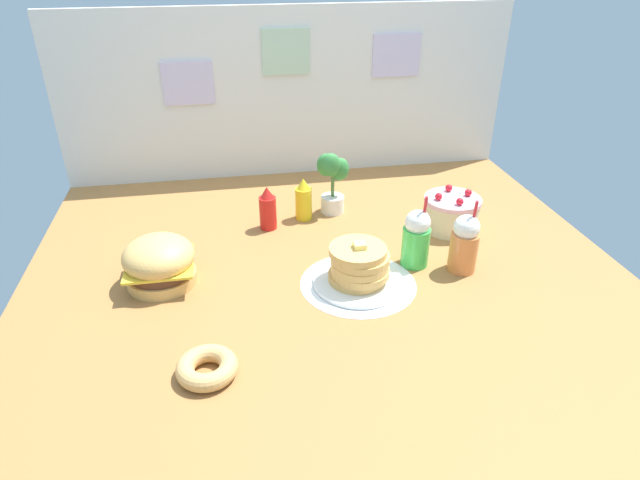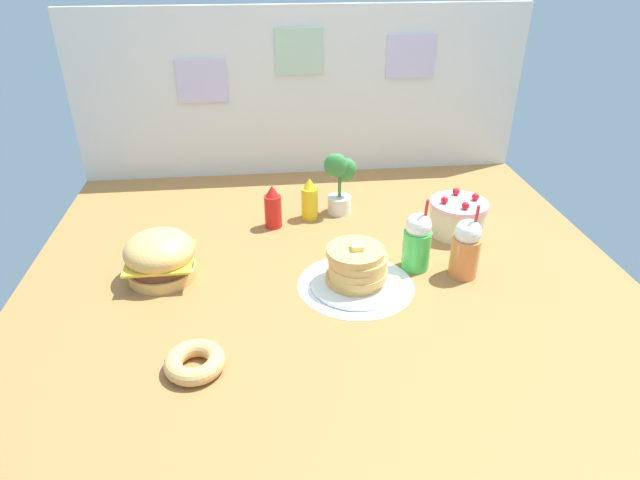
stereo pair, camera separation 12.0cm
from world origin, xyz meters
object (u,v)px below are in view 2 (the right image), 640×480
layer_cake (458,217)px  ketchup_bottle (273,208)px  donut_pink_glaze (195,362)px  mustard_bottle (310,200)px  burger (160,257)px  cream_soda_cup (417,242)px  pancake_stack (356,269)px  orange_float_cup (466,248)px  potted_plant (339,180)px

layer_cake → ketchup_bottle: size_ratio=1.25×
layer_cake → donut_pink_glaze: (-1.03, -0.73, -0.05)m
mustard_bottle → burger: bearing=-144.5°
mustard_bottle → donut_pink_glaze: bearing=-114.4°
layer_cake → ketchup_bottle: bearing=169.5°
mustard_bottle → cream_soda_cup: cream_soda_cup is taller
pancake_stack → orange_float_cup: (0.41, 0.03, 0.04)m
burger → layer_cake: 1.21m
layer_cake → ketchup_bottle: (-0.77, 0.14, 0.01)m
layer_cake → orange_float_cup: 0.34m
ketchup_bottle → pancake_stack: bearing=-60.6°
mustard_bottle → orange_float_cup: size_ratio=0.67×
pancake_stack → mustard_bottle: 0.57m
burger → orange_float_cup: bearing=-5.6°
mustard_bottle → cream_soda_cup: size_ratio=0.67×
donut_pink_glaze → layer_cake: bearing=35.3°
cream_soda_cup → orange_float_cup: 0.18m
mustard_bottle → donut_pink_glaze: mustard_bottle is taller
pancake_stack → orange_float_cup: size_ratio=1.13×
orange_float_cup → ketchup_bottle: bearing=145.9°
donut_pink_glaze → burger: bearing=107.5°
layer_cake → potted_plant: potted_plant is taller
layer_cake → orange_float_cup: (-0.08, -0.32, 0.04)m
cream_soda_cup → orange_float_cup: size_ratio=1.00×
pancake_stack → mustard_bottle: size_ratio=1.70×
pancake_stack → burger: bearing=168.9°
burger → donut_pink_glaze: burger is taller
ketchup_bottle → orange_float_cup: (0.69, -0.47, 0.02)m
mustard_bottle → potted_plant: (0.14, 0.04, 0.07)m
orange_float_cup → potted_plant: (-0.39, 0.57, 0.04)m
orange_float_cup → donut_pink_glaze: bearing=-156.8°
burger → pancake_stack: burger is taller
cream_soda_cup → donut_pink_glaze: size_ratio=1.61×
mustard_bottle → cream_soda_cup: bearing=-51.9°
layer_cake → ketchup_bottle: ketchup_bottle is taller
mustard_bottle → potted_plant: 0.16m
layer_cake → potted_plant: size_ratio=0.82×
ketchup_bottle → donut_pink_glaze: (-0.26, -0.87, -0.06)m
pancake_stack → mustard_bottle: (-0.11, 0.56, 0.02)m
pancake_stack → donut_pink_glaze: 0.66m
orange_float_cup → donut_pink_glaze: 1.04m
pancake_stack → orange_float_cup: bearing=4.0°
layer_cake → mustard_bottle: (-0.61, 0.21, 0.01)m
ketchup_bottle → orange_float_cup: 0.83m
ketchup_bottle → donut_pink_glaze: size_ratio=1.08×
burger → pancake_stack: (0.70, -0.14, -0.02)m
pancake_stack → donut_pink_glaze: (-0.54, -0.38, -0.04)m
pancake_stack → orange_float_cup: orange_float_cup is taller
ketchup_bottle → orange_float_cup: size_ratio=0.67×
donut_pink_glaze → potted_plant: 1.14m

